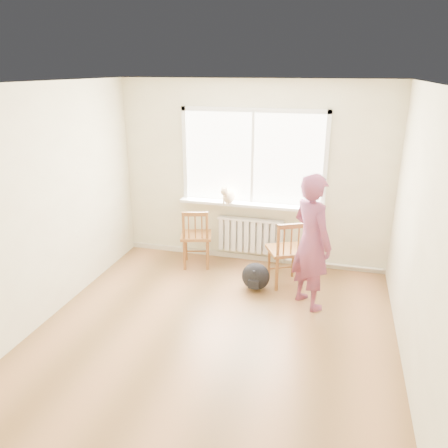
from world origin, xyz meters
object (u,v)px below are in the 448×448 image
Objects in this scene: chair_right at (287,253)px; backpack at (256,276)px; chair_left at (196,238)px; person at (311,242)px; cat at (228,196)px.

chair_right is 2.50× the size of backpack.
chair_left is 1.89m from person.
chair_right reaches higher than chair_left.
chair_right is 2.30× the size of cat.
cat is at bearing 127.43° from backpack.
chair_left is 2.38× the size of backpack.
backpack is (-0.38, -0.22, -0.29)m from chair_right.
person reaches higher than cat.
cat is at bearing -55.35° from chair_right.
chair_left reaches higher than backpack.
person is 1.00m from backpack.
chair_left is 1.41m from chair_right.
chair_right is 0.66m from person.
cat is (0.42, 0.27, 0.61)m from chair_left.
chair_left is at bearing -132.41° from cat.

